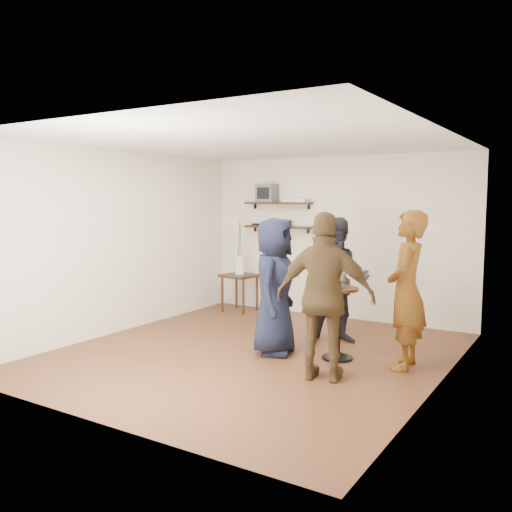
{
  "coord_description": "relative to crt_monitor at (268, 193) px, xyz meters",
  "views": [
    {
      "loc": [
        3.52,
        -5.58,
        1.92
      ],
      "look_at": [
        -0.21,
        0.4,
        1.18
      ],
      "focal_mm": 38.0,
      "sensor_mm": 36.0,
      "label": 1
    }
  ],
  "objects": [
    {
      "name": "room",
      "position": [
        1.2,
        -2.38,
        -0.72
      ],
      "size": [
        4.58,
        5.08,
        2.68
      ],
      "color": "#4C2D18",
      "rests_on": "ground"
    },
    {
      "name": "shelf_upper",
      "position": [
        0.2,
        0.0,
        -0.17
      ],
      "size": [
        1.2,
        0.25,
        0.04
      ],
      "primitive_type": "cube",
      "color": "black",
      "rests_on": "room"
    },
    {
      "name": "shelf_lower",
      "position": [
        0.2,
        0.0,
        -0.57
      ],
      "size": [
        1.2,
        0.25,
        0.04
      ],
      "primitive_type": "cube",
      "color": "black",
      "rests_on": "room"
    },
    {
      "name": "crt_monitor",
      "position": [
        0.0,
        0.0,
        0.0
      ],
      "size": [
        0.32,
        0.3,
        0.3
      ],
      "primitive_type": "cube",
      "color": "#59595B",
      "rests_on": "shelf_upper"
    },
    {
      "name": "dvd_deck",
      "position": [
        0.55,
        0.0,
        -0.12
      ],
      "size": [
        0.4,
        0.24,
        0.06
      ],
      "primitive_type": "cube",
      "color": "silver",
      "rests_on": "shelf_upper"
    },
    {
      "name": "radio",
      "position": [
        0.33,
        0.0,
        -0.5
      ],
      "size": [
        0.22,
        0.1,
        0.1
      ],
      "primitive_type": "cube",
      "color": "black",
      "rests_on": "shelf_lower"
    },
    {
      "name": "power_strip",
      "position": [
        -0.19,
        0.05,
        -0.54
      ],
      "size": [
        0.3,
        0.05,
        0.03
      ],
      "primitive_type": "cube",
      "color": "black",
      "rests_on": "shelf_lower"
    },
    {
      "name": "side_table",
      "position": [
        -0.35,
        -0.34,
        -1.48
      ],
      "size": [
        0.62,
        0.62,
        0.64
      ],
      "rotation": [
        0.0,
        0.0,
        -0.17
      ],
      "color": "black",
      "rests_on": "room"
    },
    {
      "name": "vase_lilies",
      "position": [
        -0.35,
        -0.34,
        -1.05
      ],
      "size": [
        0.2,
        0.21,
        1.04
      ],
      "rotation": [
        0.0,
        0.0,
        -0.17
      ],
      "color": "white",
      "rests_on": "side_table"
    },
    {
      "name": "drinks_table",
      "position": [
        2.2,
        -2.04,
        -1.46
      ],
      "size": [
        0.48,
        0.48,
        0.87
      ],
      "color": "black",
      "rests_on": "room"
    },
    {
      "name": "wine_glass_fl",
      "position": [
        2.12,
        -2.07,
        -1.0
      ],
      "size": [
        0.07,
        0.07,
        0.21
      ],
      "color": "silver",
      "rests_on": "drinks_table"
    },
    {
      "name": "wine_glass_fr",
      "position": [
        2.27,
        -2.08,
        -1.01
      ],
      "size": [
        0.07,
        0.07,
        0.2
      ],
      "color": "silver",
      "rests_on": "drinks_table"
    },
    {
      "name": "wine_glass_bl",
      "position": [
        2.16,
        -1.99,
        -1.01
      ],
      "size": [
        0.06,
        0.06,
        0.19
      ],
      "color": "silver",
      "rests_on": "drinks_table"
    },
    {
      "name": "wine_glass_br",
      "position": [
        2.21,
        -2.03,
        -1.01
      ],
      "size": [
        0.07,
        0.07,
        0.2
      ],
      "color": "silver",
      "rests_on": "drinks_table"
    },
    {
      "name": "person_plaid",
      "position": [
        2.98,
        -1.95,
        -1.12
      ],
      "size": [
        0.5,
        0.7,
        1.8
      ],
      "primitive_type": "imported",
      "rotation": [
        0.0,
        0.0,
        -1.45
      ],
      "color": "red",
      "rests_on": "room"
    },
    {
      "name": "person_dark",
      "position": [
        1.89,
        -1.31,
        -1.18
      ],
      "size": [
        1.0,
        0.9,
        1.68
      ],
      "primitive_type": "imported",
      "rotation": [
        0.0,
        0.0,
        0.4
      ],
      "color": "black",
      "rests_on": "room"
    },
    {
      "name": "person_navy",
      "position": [
        1.43,
        -2.24,
        -1.17
      ],
      "size": [
        0.72,
        0.93,
        1.69
      ],
      "primitive_type": "imported",
      "rotation": [
        0.0,
        0.0,
        1.82
      ],
      "color": "black",
      "rests_on": "room"
    },
    {
      "name": "person_brown",
      "position": [
        2.38,
        -2.81,
        -1.12
      ],
      "size": [
        1.12,
        0.67,
        1.79
      ],
      "primitive_type": "imported",
      "rotation": [
        0.0,
        0.0,
        3.37
      ],
      "color": "#4A3720",
      "rests_on": "room"
    }
  ]
}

